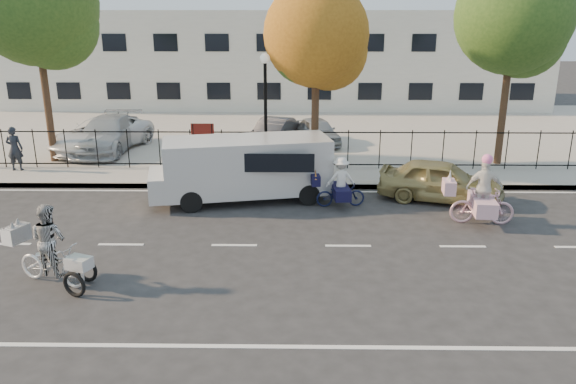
{
  "coord_description": "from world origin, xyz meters",
  "views": [
    {
      "loc": [
        1.61,
        -13.62,
        5.83
      ],
      "look_at": [
        1.4,
        1.2,
        1.1
      ],
      "focal_mm": 35.0,
      "sensor_mm": 36.0,
      "label": 1
    }
  ],
  "objects_px": {
    "bull_bike": "(340,187)",
    "lamppost": "(265,92)",
    "zebra_trike": "(51,253)",
    "white_van": "(244,167)",
    "lot_car_b": "(102,134)",
    "pedestrian": "(15,149)",
    "gold_sedan": "(441,181)",
    "lot_car_d": "(317,131)",
    "unicorn_bike": "(482,199)",
    "lot_car_c": "(273,132)",
    "lot_car_a": "(108,134)"
  },
  "relations": [
    {
      "from": "white_van",
      "to": "lot_car_b",
      "type": "xyz_separation_m",
      "value": [
        -6.7,
        6.22,
        -0.27
      ]
    },
    {
      "from": "pedestrian",
      "to": "gold_sedan",
      "type": "bearing_deg",
      "value": 168.34
    },
    {
      "from": "unicorn_bike",
      "to": "lamppost",
      "type": "bearing_deg",
      "value": 57.77
    },
    {
      "from": "bull_bike",
      "to": "lamppost",
      "type": "bearing_deg",
      "value": 28.71
    },
    {
      "from": "unicorn_bike",
      "to": "lot_car_a",
      "type": "xyz_separation_m",
      "value": [
        -13.42,
        8.25,
        0.11
      ]
    },
    {
      "from": "bull_bike",
      "to": "white_van",
      "type": "relative_size",
      "value": 0.29
    },
    {
      "from": "zebra_trike",
      "to": "lot_car_b",
      "type": "relative_size",
      "value": 0.43
    },
    {
      "from": "zebra_trike",
      "to": "unicorn_bike",
      "type": "height_order",
      "value": "unicorn_bike"
    },
    {
      "from": "lot_car_c",
      "to": "lot_car_d",
      "type": "distance_m",
      "value": 2.04
    },
    {
      "from": "unicorn_bike",
      "to": "lot_car_a",
      "type": "distance_m",
      "value": 15.76
    },
    {
      "from": "bull_bike",
      "to": "lot_car_a",
      "type": "xyz_separation_m",
      "value": [
        -9.48,
        6.76,
        0.24
      ]
    },
    {
      "from": "pedestrian",
      "to": "zebra_trike",
      "type": "bearing_deg",
      "value": 118.96
    },
    {
      "from": "unicorn_bike",
      "to": "lot_car_a",
      "type": "relative_size",
      "value": 0.42
    },
    {
      "from": "unicorn_bike",
      "to": "lot_car_c",
      "type": "bearing_deg",
      "value": 40.38
    },
    {
      "from": "bull_bike",
      "to": "lot_car_d",
      "type": "distance_m",
      "value": 8.27
    },
    {
      "from": "lot_car_d",
      "to": "gold_sedan",
      "type": "bearing_deg",
      "value": -80.57
    },
    {
      "from": "lamppost",
      "to": "lot_car_d",
      "type": "xyz_separation_m",
      "value": [
        2.09,
        4.65,
        -2.38
      ]
    },
    {
      "from": "zebra_trike",
      "to": "gold_sedan",
      "type": "distance_m",
      "value": 11.79
    },
    {
      "from": "unicorn_bike",
      "to": "gold_sedan",
      "type": "relative_size",
      "value": 0.53
    },
    {
      "from": "bull_bike",
      "to": "lot_car_a",
      "type": "distance_m",
      "value": 11.64
    },
    {
      "from": "lot_car_c",
      "to": "lot_car_d",
      "type": "bearing_deg",
      "value": 30.0
    },
    {
      "from": "lot_car_c",
      "to": "lot_car_d",
      "type": "relative_size",
      "value": 1.08
    },
    {
      "from": "pedestrian",
      "to": "lot_car_b",
      "type": "relative_size",
      "value": 0.33
    },
    {
      "from": "bull_bike",
      "to": "lot_car_c",
      "type": "bearing_deg",
      "value": 11.04
    },
    {
      "from": "unicorn_bike",
      "to": "lot_car_a",
      "type": "height_order",
      "value": "unicorn_bike"
    },
    {
      "from": "gold_sedan",
      "to": "lot_car_b",
      "type": "bearing_deg",
      "value": 82.02
    },
    {
      "from": "lamppost",
      "to": "pedestrian",
      "type": "bearing_deg",
      "value": -179.79
    },
    {
      "from": "white_van",
      "to": "lot_car_c",
      "type": "xyz_separation_m",
      "value": [
        0.66,
        7.22,
        -0.37
      ]
    },
    {
      "from": "white_van",
      "to": "lot_car_b",
      "type": "distance_m",
      "value": 9.15
    },
    {
      "from": "bull_bike",
      "to": "lot_car_b",
      "type": "xyz_separation_m",
      "value": [
        -9.76,
        6.82,
        0.21
      ]
    },
    {
      "from": "zebra_trike",
      "to": "bull_bike",
      "type": "relative_size",
      "value": 1.25
    },
    {
      "from": "white_van",
      "to": "lot_car_d",
      "type": "distance_m",
      "value": 8.11
    },
    {
      "from": "white_van",
      "to": "unicorn_bike",
      "type": "bearing_deg",
      "value": -28.37
    },
    {
      "from": "unicorn_bike",
      "to": "lot_car_b",
      "type": "relative_size",
      "value": 0.41
    },
    {
      "from": "gold_sedan",
      "to": "pedestrian",
      "type": "height_order",
      "value": "pedestrian"
    },
    {
      "from": "zebra_trike",
      "to": "white_van",
      "type": "xyz_separation_m",
      "value": [
        3.79,
        6.01,
        0.4
      ]
    },
    {
      "from": "lot_car_b",
      "to": "lamppost",
      "type": "bearing_deg",
      "value": -3.67
    },
    {
      "from": "lot_car_c",
      "to": "gold_sedan",
      "type": "bearing_deg",
      "value": -33.85
    },
    {
      "from": "unicorn_bike",
      "to": "white_van",
      "type": "distance_m",
      "value": 7.32
    },
    {
      "from": "white_van",
      "to": "gold_sedan",
      "type": "relative_size",
      "value": 1.53
    },
    {
      "from": "bull_bike",
      "to": "lot_car_b",
      "type": "distance_m",
      "value": 11.91
    },
    {
      "from": "bull_bike",
      "to": "lot_car_d",
      "type": "xyz_separation_m",
      "value": [
        -0.41,
        8.26,
        0.09
      ]
    },
    {
      "from": "zebra_trike",
      "to": "gold_sedan",
      "type": "bearing_deg",
      "value": -38.1
    },
    {
      "from": "lot_car_c",
      "to": "lot_car_a",
      "type": "bearing_deg",
      "value": -153.55
    },
    {
      "from": "zebra_trike",
      "to": "unicorn_bike",
      "type": "distance_m",
      "value": 11.48
    },
    {
      "from": "bull_bike",
      "to": "unicorn_bike",
      "type": "bearing_deg",
      "value": -116.79
    },
    {
      "from": "unicorn_bike",
      "to": "lot_car_b",
      "type": "bearing_deg",
      "value": 64.89
    },
    {
      "from": "white_van",
      "to": "lot_car_a",
      "type": "distance_m",
      "value": 8.89
    },
    {
      "from": "zebra_trike",
      "to": "bull_bike",
      "type": "xyz_separation_m",
      "value": [
        6.85,
        5.4,
        -0.09
      ]
    },
    {
      "from": "lamppost",
      "to": "white_van",
      "type": "bearing_deg",
      "value": -100.56
    }
  ]
}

